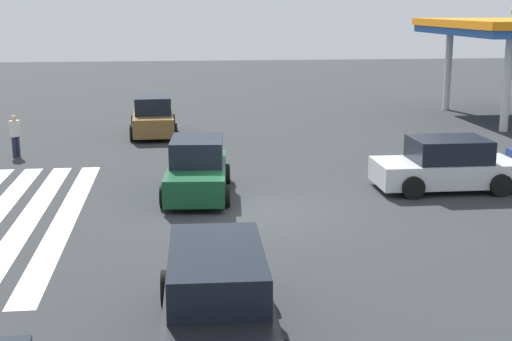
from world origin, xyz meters
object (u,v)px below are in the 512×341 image
(car_3, at_px, (446,166))
(pedestrian, at_px, (15,134))
(car_6, at_px, (197,170))
(car_1, at_px, (153,117))
(car_2, at_px, (217,298))

(car_3, height_order, pedestrian, car_3)
(car_6, distance_m, pedestrian, 8.87)
(car_1, xyz_separation_m, car_2, (19.63, 1.54, -0.04))
(car_1, relative_size, pedestrian, 2.77)
(car_1, height_order, car_2, car_1)
(car_1, distance_m, car_2, 19.69)
(car_6, bearing_deg, car_2, 4.60)
(car_1, height_order, car_3, car_1)
(pedestrian, bearing_deg, car_3, 20.89)
(car_3, bearing_deg, car_6, -1.79)
(car_2, xyz_separation_m, car_3, (-9.19, 7.44, -0.02))
(car_1, bearing_deg, car_2, 2.73)
(car_2, height_order, car_6, car_6)
(car_1, relative_size, car_3, 1.01)
(car_1, distance_m, pedestrian, 6.34)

